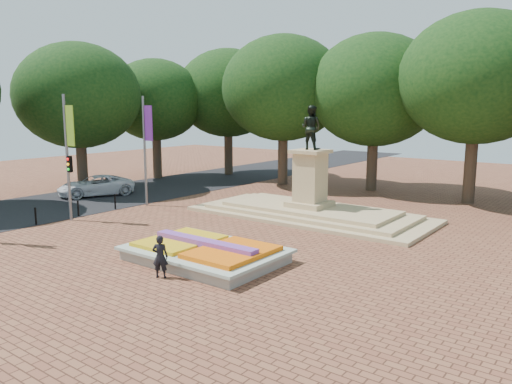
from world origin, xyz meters
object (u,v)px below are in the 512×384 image
(flower_bed, at_px, (206,252))
(monument, at_px, (310,202))
(pedestrian, at_px, (160,257))
(van, at_px, (96,186))

(flower_bed, bearing_deg, monument, 95.87)
(monument, bearing_deg, flower_bed, -84.13)
(flower_bed, height_order, pedestrian, pedestrian)
(monument, distance_m, van, 16.21)
(pedestrian, bearing_deg, monument, -118.09)
(flower_bed, xyz_separation_m, van, (-16.89, 6.66, 0.35))
(flower_bed, distance_m, monument, 10.07)
(monument, bearing_deg, van, -168.12)
(flower_bed, height_order, van, van)
(flower_bed, xyz_separation_m, pedestrian, (0.04, -2.50, 0.43))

